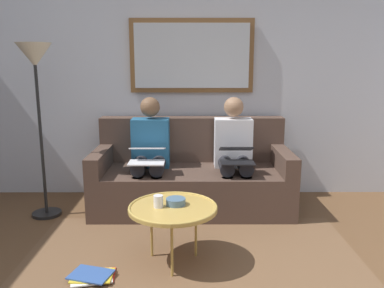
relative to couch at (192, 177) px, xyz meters
name	(u,v)px	position (x,y,z in m)	size (l,w,h in m)	color
wall_rear	(192,79)	(0.00, -0.48, 0.99)	(6.00, 0.12, 2.60)	#B7BCC6
area_rug	(192,265)	(0.00, 1.27, -0.31)	(2.60, 1.80, 0.01)	brown
couch	(192,177)	(0.00, 0.00, 0.00)	(1.98, 0.90, 0.90)	#4C382D
framed_mirror	(192,56)	(0.00, -0.39, 1.24)	(1.33, 0.05, 0.78)	brown
coffee_table	(173,208)	(0.14, 1.22, 0.12)	(0.66, 0.66, 0.46)	tan
cup	(158,201)	(0.25, 1.22, 0.18)	(0.07, 0.07, 0.09)	silver
bowl	(176,202)	(0.12, 1.17, 0.16)	(0.15, 0.15, 0.05)	slate
person_left	(234,151)	(-0.42, 0.07, 0.30)	(0.38, 0.58, 1.14)	silver
laptop_black	(237,155)	(-0.42, 0.31, 0.31)	(0.32, 0.33, 0.15)	black
person_right	(150,151)	(0.42, 0.07, 0.30)	(0.38, 0.58, 1.14)	#235B84
laptop_white	(147,155)	(0.42, 0.32, 0.31)	(0.33, 0.33, 0.14)	white
magazine_stack	(93,276)	(0.70, 1.45, -0.29)	(0.33, 0.28, 0.04)	red
standing_lamp	(36,75)	(1.44, 0.27, 1.06)	(0.32, 0.32, 1.66)	black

